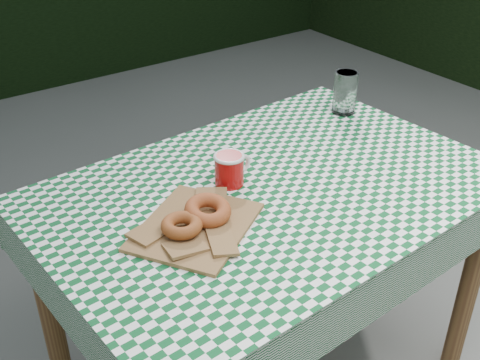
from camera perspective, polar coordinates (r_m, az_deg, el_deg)
name	(u,v)px	position (r m, az deg, el deg)	size (l,w,h in m)	color
table	(268,295)	(1.79, 2.72, -11.02)	(1.19, 0.80, 0.75)	brown
tablecloth	(272,187)	(1.57, 3.06, -0.69)	(1.21, 0.82, 0.01)	#0B4A21
paper_bag	(195,226)	(1.40, -4.32, -4.41)	(0.30, 0.24, 0.02)	olive
bagel_front	(182,225)	(1.37, -5.64, -4.37)	(0.10, 0.10, 0.03)	brown
bagel_back	(208,210)	(1.41, -3.12, -2.93)	(0.11, 0.11, 0.04)	#98471F
coffee_mug	(229,170)	(1.55, -1.05, 1.01)	(0.15, 0.15, 0.09)	#A70A0B
drinking_glass	(345,92)	(1.99, 10.10, 8.31)	(0.08, 0.08, 0.14)	silver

